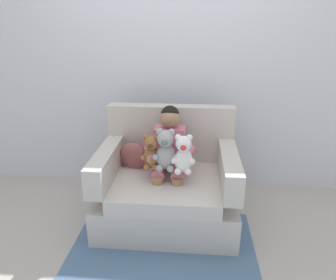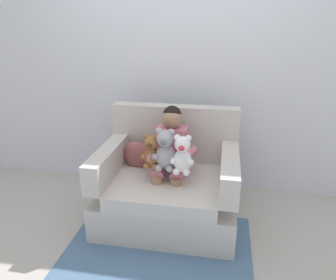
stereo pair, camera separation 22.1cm
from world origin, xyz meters
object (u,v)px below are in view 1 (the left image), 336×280
at_px(armchair, 168,186).
at_px(throw_pillow, 134,157).
at_px(plush_brown, 151,153).
at_px(plush_white, 183,155).
at_px(plush_grey, 166,151).
at_px(seated_child, 169,150).

relative_size(armchair, throw_pillow, 4.43).
relative_size(plush_brown, plush_white, 0.91).
bearing_deg(plush_white, armchair, 114.27).
bearing_deg(plush_grey, throw_pillow, 119.33).
relative_size(plush_grey, plush_brown, 1.21).
relative_size(armchair, plush_grey, 3.31).
bearing_deg(plush_brown, seated_child, 29.43).
bearing_deg(plush_grey, plush_white, -37.78).
bearing_deg(plush_brown, throw_pillow, 113.65).
height_order(armchair, throw_pillow, armchair).
height_order(armchair, plush_brown, armchair).
distance_m(plush_grey, throw_pillow, 0.43).
xyz_separation_m(armchair, seated_child, (0.01, 0.03, 0.33)).
xyz_separation_m(plush_brown, throw_pillow, (-0.19, 0.23, -0.14)).
bearing_deg(armchair, plush_white, -50.39).
bearing_deg(armchair, throw_pillow, 158.62).
relative_size(plush_grey, plush_white, 1.09).
bearing_deg(seated_child, plush_brown, -134.06).
bearing_deg(plush_white, seated_child, 108.13).
bearing_deg(throw_pillow, seated_child, -16.52).
distance_m(plush_brown, throw_pillow, 0.33).
height_order(armchair, seated_child, seated_child).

